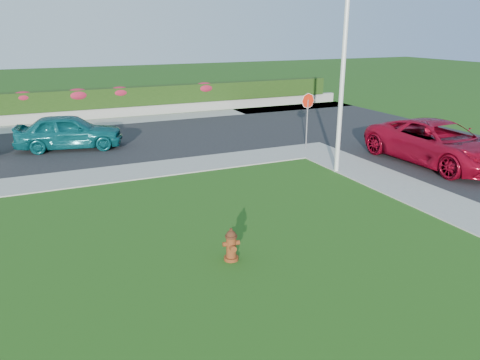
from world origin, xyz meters
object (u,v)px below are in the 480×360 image
fire_hydrant (231,245)px  suv_red (438,143)px  sedan_teal (69,131)px  utility_pole (342,88)px  stop_sign (308,108)px

fire_hydrant → suv_red: suv_red is taller
fire_hydrant → sedan_teal: (-2.31, 12.21, 0.42)m
sedan_teal → utility_pole: size_ratio=0.72×
fire_hydrant → stop_sign: 10.87m
suv_red → utility_pole: 4.68m
fire_hydrant → suv_red: size_ratio=0.13×
sedan_teal → fire_hydrant: bearing=-157.5°
suv_red → utility_pole: (-4.06, 0.81, 2.20)m
suv_red → stop_sign: 5.40m
suv_red → utility_pole: utility_pole is taller
fire_hydrant → suv_red: (10.30, 3.90, 0.49)m
suv_red → stop_sign: (-3.22, 4.23, 0.92)m
suv_red → utility_pole: bearing=166.9°
fire_hydrant → stop_sign: stop_sign is taller
fire_hydrant → stop_sign: bearing=55.9°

